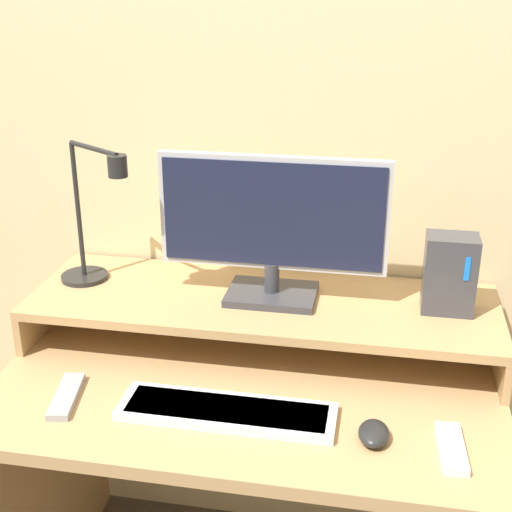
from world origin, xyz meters
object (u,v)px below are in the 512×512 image
object	(u,v)px
keyboard	(227,411)
mouse	(374,433)
remote_secondary	(451,448)
router_dock	(450,274)
remote_control	(66,396)
desk_lamp	(93,228)
monitor	(272,225)

from	to	relation	value
keyboard	mouse	size ratio (longest dim) A/B	5.19
keyboard	remote_secondary	xyz separation A→B (m)	(0.45, -0.04, -0.00)
router_dock	remote_control	size ratio (longest dim) A/B	1.07
remote_control	remote_secondary	world-z (taller)	same
desk_lamp	router_dock	distance (m)	0.86
remote_control	mouse	bearing A→B (deg)	-1.94
keyboard	remote_control	distance (m)	0.35
remote_control	remote_secondary	distance (m)	0.80
mouse	remote_control	world-z (taller)	mouse
desk_lamp	remote_control	xyz separation A→B (m)	(0.05, -0.33, -0.26)
router_dock	remote_control	bearing A→B (deg)	-156.43
monitor	mouse	distance (m)	0.54
monitor	desk_lamp	bearing A→B (deg)	-178.64
router_dock	keyboard	bearing A→B (deg)	-142.57
router_dock	keyboard	xyz separation A→B (m)	(-0.45, -0.34, -0.20)
desk_lamp	keyboard	size ratio (longest dim) A/B	0.80
mouse	remote_secondary	distance (m)	0.15
desk_lamp	keyboard	world-z (taller)	desk_lamp
keyboard	desk_lamp	bearing A→B (deg)	141.24
monitor	remote_secondary	bearing A→B (deg)	-42.08
desk_lamp	router_dock	world-z (taller)	desk_lamp
mouse	desk_lamp	bearing A→B (deg)	153.44
monitor	keyboard	bearing A→B (deg)	-96.35
remote_secondary	keyboard	bearing A→B (deg)	175.44
desk_lamp	remote_control	bearing A→B (deg)	-80.79
monitor	keyboard	xyz separation A→B (m)	(-0.04, -0.34, -0.30)
router_dock	mouse	xyz separation A→B (m)	(-0.15, -0.37, -0.19)
monitor	remote_secondary	size ratio (longest dim) A/B	3.54
remote_secondary	remote_control	bearing A→B (deg)	177.85
remote_control	keyboard	bearing A→B (deg)	0.93
router_dock	keyboard	distance (m)	0.60
router_dock	keyboard	size ratio (longest dim) A/B	0.41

